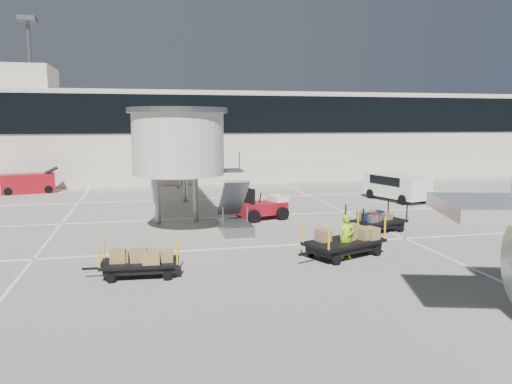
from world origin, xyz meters
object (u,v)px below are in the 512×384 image
(box_cart_far, at_px, (143,262))
(ground_worker, at_px, (347,237))
(minivan, at_px, (395,185))
(belt_loader, at_px, (29,183))
(baggage_tug, at_px, (263,207))
(suitcase_cart, at_px, (375,222))
(box_cart_near, at_px, (345,241))

(box_cart_far, height_order, ground_worker, ground_worker)
(minivan, xyz_separation_m, belt_loader, (-25.36, 9.30, -0.32))
(box_cart_far, xyz_separation_m, ground_worker, (7.84, 0.58, 0.36))
(ground_worker, relative_size, belt_loader, 0.41)
(baggage_tug, relative_size, box_cart_far, 0.89)
(suitcase_cart, relative_size, minivan, 0.72)
(box_cart_far, relative_size, minivan, 0.66)
(suitcase_cart, distance_m, belt_loader, 26.71)
(box_cart_far, bearing_deg, suitcase_cart, 27.03)
(minivan, bearing_deg, ground_worker, -140.42)
(box_cart_far, distance_m, ground_worker, 7.87)
(belt_loader, bearing_deg, box_cart_far, -81.54)
(box_cart_near, xyz_separation_m, box_cart_far, (-7.89, -0.83, -0.10))
(baggage_tug, bearing_deg, ground_worker, -95.89)
(belt_loader, bearing_deg, minivan, -31.83)
(suitcase_cart, bearing_deg, baggage_tug, 120.23)
(box_cart_near, relative_size, ground_worker, 2.30)
(ground_worker, distance_m, minivan, 15.94)
(baggage_tug, distance_m, belt_loader, 20.36)
(ground_worker, bearing_deg, baggage_tug, 98.67)
(baggage_tug, distance_m, box_cart_near, 8.43)
(box_cart_near, xyz_separation_m, belt_loader, (-16.32, 22.14, 0.12))
(box_cart_near, height_order, belt_loader, belt_loader)
(box_cart_near, xyz_separation_m, ground_worker, (-0.05, -0.25, 0.26))
(suitcase_cart, bearing_deg, ground_worker, -143.93)
(baggage_tug, xyz_separation_m, ground_worker, (1.31, -8.57, 0.22))
(minivan, relative_size, belt_loader, 1.18)
(suitcase_cart, height_order, box_cart_far, suitcase_cart)
(baggage_tug, relative_size, minivan, 0.59)
(suitcase_cart, xyz_separation_m, box_cart_far, (-11.10, -4.75, 0.01))
(suitcase_cart, xyz_separation_m, minivan, (5.83, 8.92, 0.56))
(minivan, bearing_deg, baggage_tug, -172.16)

